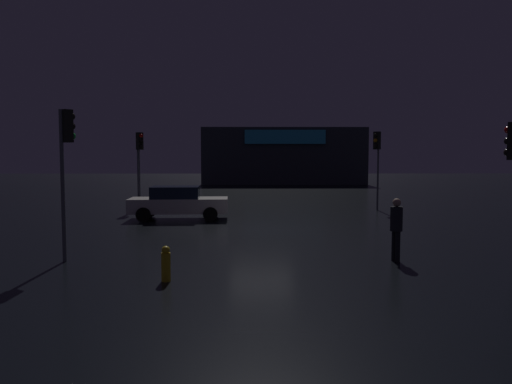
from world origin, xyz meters
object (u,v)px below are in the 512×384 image
at_px(traffic_signal_opposite, 377,149).
at_px(pedestrian, 396,225).
at_px(traffic_signal_main, 66,145).
at_px(fire_hydrant, 166,264).
at_px(store_building, 283,156).
at_px(traffic_signal_cross_left, 139,156).
at_px(car_near, 178,202).

height_order(traffic_signal_opposite, pedestrian, traffic_signal_opposite).
bearing_deg(traffic_signal_main, pedestrian, -1.05).
bearing_deg(pedestrian, traffic_signal_main, 178.95).
relative_size(traffic_signal_opposite, fire_hydrant, 5.01).
bearing_deg(store_building, fire_hydrant, -97.48).
height_order(traffic_signal_cross_left, car_near, traffic_signal_cross_left).
relative_size(traffic_signal_main, fire_hydrant, 5.01).
relative_size(store_building, pedestrian, 9.42).
xyz_separation_m(car_near, fire_hydrant, (1.37, -11.30, -0.37)).
distance_m(traffic_signal_cross_left, fire_hydrant, 16.15).
xyz_separation_m(store_building, car_near, (-6.76, -29.80, -2.10)).
height_order(traffic_signal_main, traffic_signal_opposite, same).
bearing_deg(car_near, fire_hydrant, -83.10).
height_order(store_building, pedestrian, store_building).
bearing_deg(store_building, traffic_signal_opposite, -82.68).
distance_m(car_near, fire_hydrant, 11.39).
distance_m(traffic_signal_opposite, car_near, 11.05).
xyz_separation_m(traffic_signal_opposite, pedestrian, (-2.70, -12.84, -2.24)).
height_order(traffic_signal_main, car_near, traffic_signal_main).
distance_m(traffic_signal_main, fire_hydrant, 4.79).
xyz_separation_m(store_building, fire_hydrant, (-5.40, -41.10, -2.47)).
distance_m(store_building, fire_hydrant, 41.52).
distance_m(traffic_signal_main, car_near, 9.49).
distance_m(traffic_signal_cross_left, car_near, 5.36).
distance_m(traffic_signal_main, pedestrian, 9.43).
distance_m(store_building, traffic_signal_cross_left, 27.34).
bearing_deg(fire_hydrant, pedestrian, 19.39).
bearing_deg(traffic_signal_main, traffic_signal_cross_left, 94.05).
bearing_deg(traffic_signal_cross_left, car_near, -57.11).
bearing_deg(store_building, traffic_signal_main, -102.37).
bearing_deg(traffic_signal_cross_left, fire_hydrant, -75.32).
bearing_deg(fire_hydrant, store_building, 82.52).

